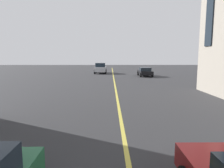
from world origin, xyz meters
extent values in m
cube|color=#D8C64C|center=(20.00, 0.00, 0.00)|extent=(80.00, 0.16, 0.01)
cube|color=black|center=(35.81, -4.90, 0.59)|extent=(4.40, 1.80, 0.55)
cube|color=#19232D|center=(35.59, -4.90, 1.12)|extent=(1.85, 1.58, 0.50)
cylinder|color=black|center=(37.26, -4.04, 0.32)|extent=(0.64, 0.22, 0.64)
cylinder|color=black|center=(37.26, -5.76, 0.32)|extent=(0.64, 0.22, 0.64)
cylinder|color=black|center=(34.35, -4.04, 0.32)|extent=(0.64, 0.22, 0.64)
cylinder|color=black|center=(34.35, -5.76, 0.32)|extent=(0.64, 0.22, 0.64)
cube|color=#B7BABF|center=(41.51, 2.27, 0.78)|extent=(4.70, 1.95, 0.80)
cube|color=#19232D|center=(41.51, 2.27, 1.53)|extent=(2.58, 1.72, 0.70)
cylinder|color=black|center=(39.96, 1.33, 0.38)|extent=(0.76, 0.27, 0.76)
cylinder|color=black|center=(39.96, 3.20, 0.38)|extent=(0.76, 0.27, 0.76)
cylinder|color=black|center=(43.06, 1.33, 0.38)|extent=(0.76, 0.27, 0.76)
cylinder|color=black|center=(43.06, 3.20, 0.38)|extent=(0.76, 0.27, 0.76)
camera|label=1|loc=(4.56, 0.51, 2.98)|focal=32.36mm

